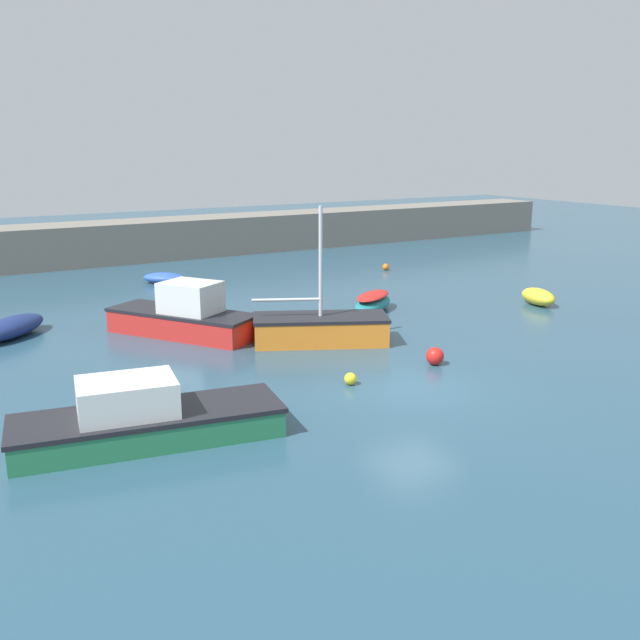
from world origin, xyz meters
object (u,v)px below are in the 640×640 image
object	(u,v)px
rowboat_with_red_cover	(373,302)
motorboat_with_cabin	(143,419)
cabin_cruiser_white	(185,316)
mooring_buoy_yellow	(350,379)
fishing_dinghy_green	(164,278)
mooring_buoy_red	(435,356)
sailboat_twin_hulled	(320,329)
mooring_buoy_orange	(386,267)
dinghy_near_pier	(538,297)
rowboat_blue_near	(11,327)

from	to	relation	value
rowboat_with_red_cover	motorboat_with_cabin	bearing A→B (deg)	-0.87
motorboat_with_cabin	cabin_cruiser_white	bearing A→B (deg)	73.64
rowboat_with_red_cover	mooring_buoy_yellow	bearing A→B (deg)	16.39
fishing_dinghy_green	mooring_buoy_red	size ratio (longest dim) A/B	4.13
rowboat_with_red_cover	sailboat_twin_hulled	bearing A→B (deg)	0.40
motorboat_with_cabin	sailboat_twin_hulled	xyz separation A→B (m)	(8.22, 5.39, -0.05)
mooring_buoy_yellow	mooring_buoy_orange	bearing A→B (deg)	51.12
fishing_dinghy_green	dinghy_near_pier	distance (m)	18.62
rowboat_with_red_cover	sailboat_twin_hulled	xyz separation A→B (m)	(-4.56, -3.22, 0.14)
fishing_dinghy_green	motorboat_with_cabin	distance (m)	20.55
fishing_dinghy_green	sailboat_twin_hulled	bearing A→B (deg)	137.90
rowboat_blue_near	mooring_buoy_orange	xyz separation A→B (m)	(20.63, 4.64, -0.18)
cabin_cruiser_white	rowboat_blue_near	bearing A→B (deg)	28.95
fishing_dinghy_green	sailboat_twin_hulled	distance (m)	13.96
dinghy_near_pier	mooring_buoy_orange	size ratio (longest dim) A/B	5.97
motorboat_with_cabin	rowboat_with_red_cover	bearing A→B (deg)	43.69
rowboat_blue_near	mooring_buoy_red	distance (m)	15.75
mooring_buoy_yellow	rowboat_blue_near	bearing A→B (deg)	125.74
rowboat_with_red_cover	cabin_cruiser_white	xyz separation A→B (m)	(-8.42, 0.30, 0.35)
dinghy_near_pier	rowboat_blue_near	bearing A→B (deg)	-93.64
cabin_cruiser_white	mooring_buoy_red	distance (m)	9.63
rowboat_with_red_cover	mooring_buoy_orange	xyz separation A→B (m)	(6.50, 8.03, -0.21)
motorboat_with_cabin	mooring_buoy_red	world-z (taller)	motorboat_with_cabin
sailboat_twin_hulled	mooring_buoy_orange	world-z (taller)	sailboat_twin_hulled
fishing_dinghy_green	cabin_cruiser_white	bearing A→B (deg)	118.57
rowboat_with_red_cover	rowboat_blue_near	world-z (taller)	rowboat_with_red_cover
dinghy_near_pier	rowboat_blue_near	distance (m)	22.12
rowboat_with_red_cover	dinghy_near_pier	distance (m)	7.64
cabin_cruiser_white	mooring_buoy_red	bearing A→B (deg)	-175.96
rowboat_blue_near	mooring_buoy_red	world-z (taller)	rowboat_blue_near
rowboat_blue_near	fishing_dinghy_green	bearing A→B (deg)	175.74
sailboat_twin_hulled	mooring_buoy_yellow	xyz separation A→B (m)	(-1.60, -4.45, -0.35)
fishing_dinghy_green	mooring_buoy_yellow	distance (m)	18.36
dinghy_near_pier	motorboat_with_cabin	bearing A→B (deg)	-61.07
rowboat_with_red_cover	cabin_cruiser_white	size ratio (longest dim) A/B	0.52
sailboat_twin_hulled	dinghy_near_pier	size ratio (longest dim) A/B	2.31
rowboat_blue_near	cabin_cruiser_white	bearing A→B (deg)	106.34
rowboat_with_red_cover	fishing_dinghy_green	size ratio (longest dim) A/B	1.28
cabin_cruiser_white	mooring_buoy_orange	xyz separation A→B (m)	(14.92, 7.73, -0.56)
mooring_buoy_orange	dinghy_near_pier	bearing A→B (deg)	-86.83
dinghy_near_pier	cabin_cruiser_white	bearing A→B (deg)	-88.68
dinghy_near_pier	mooring_buoy_yellow	world-z (taller)	dinghy_near_pier
rowboat_with_red_cover	motorboat_with_cabin	xyz separation A→B (m)	(-12.78, -8.62, 0.19)
mooring_buoy_orange	mooring_buoy_yellow	distance (m)	20.18
fishing_dinghy_green	sailboat_twin_hulled	size ratio (longest dim) A/B	0.47
cabin_cruiser_white	fishing_dinghy_green	bearing A→B (deg)	-47.12
motorboat_with_cabin	sailboat_twin_hulled	world-z (taller)	sailboat_twin_hulled
mooring_buoy_orange	mooring_buoy_yellow	size ratio (longest dim) A/B	1.00
rowboat_with_red_cover	dinghy_near_pier	xyz separation A→B (m)	(7.10, -2.80, -0.02)
mooring_buoy_orange	rowboat_with_red_cover	bearing A→B (deg)	-128.99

